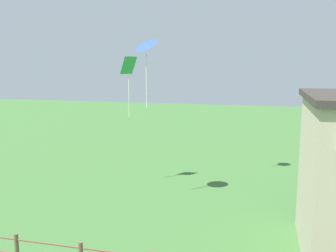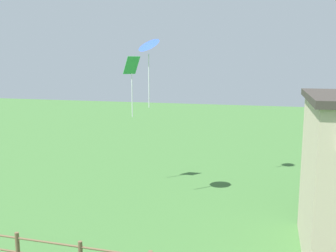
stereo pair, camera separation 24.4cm
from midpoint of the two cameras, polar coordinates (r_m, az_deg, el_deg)
name	(u,v)px [view 2 (the right image)]	position (r m, az deg, el deg)	size (l,w,h in m)	color
kite_blue_delta	(149,47)	(18.68, -2.59, 11.99)	(1.46, 1.40, 3.45)	blue
kite_green_diamond	(132,73)	(21.19, -5.22, 8.04)	(0.94, 0.99, 3.40)	green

